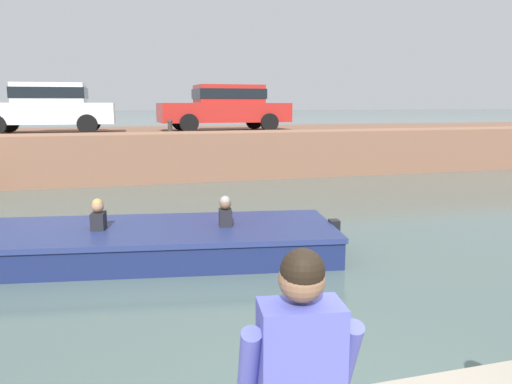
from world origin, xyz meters
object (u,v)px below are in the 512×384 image
Objects in this scene: mooring_bollard_mid at (170,126)px; person_seated_left at (298,374)px; motorboat_passing at (137,243)px; car_left_inner_white at (48,106)px; car_centre_red at (226,106)px.

person_seated_left is at bearing -93.96° from mooring_bollard_mid.
motorboat_passing is 1.68× the size of car_left_inner_white.
car_left_inner_white reaches higher than person_seated_left.
person_seated_left reaches higher than motorboat_passing.
car_left_inner_white is 9.33× the size of mooring_bollard_mid.
motorboat_passing is at bearing 94.39° from person_seated_left.
mooring_bollard_mid is at bearing -146.44° from car_centre_red.
car_left_inner_white reaches higher than motorboat_passing.
car_left_inner_white is 4.30× the size of person_seated_left.
motorboat_passing is at bearing -110.89° from car_centre_red.
motorboat_passing is at bearing -76.21° from car_left_inner_white.
car_centre_red is at bearing 0.04° from car_left_inner_white.
mooring_bollard_mid is (1.40, 7.65, 1.50)m from motorboat_passing.
motorboat_passing is 7.22× the size of person_seated_left.
person_seated_left is (0.46, -5.94, 0.98)m from motorboat_passing.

